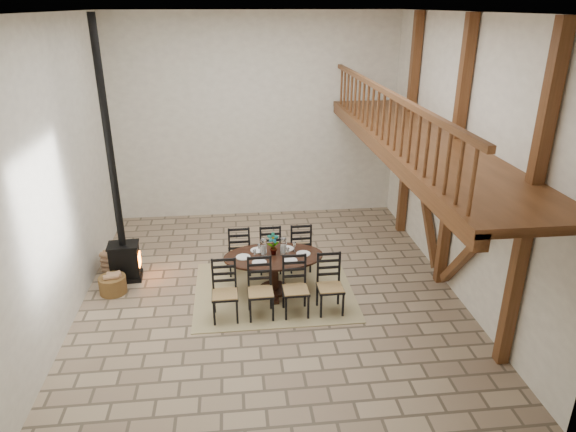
{
  "coord_description": "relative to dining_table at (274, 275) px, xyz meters",
  "views": [
    {
      "loc": [
        -0.61,
        -8.59,
        5.12
      ],
      "look_at": [
        0.39,
        0.4,
        1.37
      ],
      "focal_mm": 32.0,
      "sensor_mm": 36.0,
      "label": 1
    }
  ],
  "objects": [
    {
      "name": "log_basket",
      "position": [
        -3.06,
        0.38,
        -0.21
      ],
      "size": [
        0.51,
        0.51,
        0.42
      ],
      "rotation": [
        0.0,
        0.0,
        0.03
      ],
      "color": "brown",
      "rests_on": "ground"
    },
    {
      "name": "wood_stove",
      "position": [
        -2.89,
        0.9,
        0.75
      ],
      "size": [
        0.63,
        0.5,
        5.0
      ],
      "rotation": [
        0.0,
        0.0,
        0.07
      ],
      "color": "black",
      "rests_on": "ground"
    },
    {
      "name": "rug",
      "position": [
        -0.0,
        0.09,
        -0.38
      ],
      "size": [
        3.0,
        2.5,
        0.02
      ],
      "primitive_type": "cube",
      "color": "tan",
      "rests_on": "ground"
    },
    {
      "name": "log_stack",
      "position": [
        -3.23,
        1.34,
        -0.17
      ],
      "size": [
        0.47,
        0.54,
        0.45
      ],
      "rotation": [
        0.0,
        0.0,
        -0.36
      ],
      "color": "tan",
      "rests_on": "ground"
    },
    {
      "name": "ground",
      "position": [
        -0.07,
        0.14,
        -0.39
      ],
      "size": [
        8.0,
        8.0,
        0.0
      ],
      "primitive_type": "plane",
      "color": "tan",
      "rests_on": "ground"
    },
    {
      "name": "room_shell",
      "position": [
        1.12,
        0.14,
        2.62
      ],
      "size": [
        7.02,
        8.02,
        5.01
      ],
      "color": "white",
      "rests_on": "ground"
    },
    {
      "name": "dining_table",
      "position": [
        0.0,
        0.0,
        0.0
      ],
      "size": [
        2.3,
        2.1,
        1.2
      ],
      "rotation": [
        0.0,
        0.0,
        0.01
      ],
      "color": "black",
      "rests_on": "ground"
    }
  ]
}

